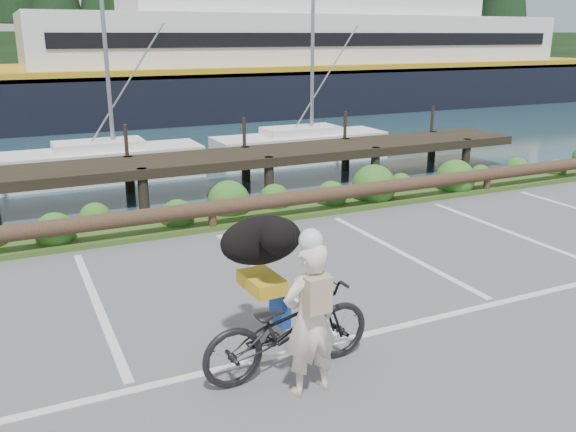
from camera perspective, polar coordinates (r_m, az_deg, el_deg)
name	(u,v)px	position (r m, az deg, el deg)	size (l,w,h in m)	color
ground	(325,328)	(8.17, 3.47, -10.40)	(72.00, 72.00, 0.00)	#565558
harbor_backdrop	(27,65)	(84.99, -23.27, 12.83)	(170.00, 160.00, 30.00)	#1B3642
vegetation_strip	(202,219)	(12.72, -8.05, -0.25)	(34.00, 1.60, 0.10)	#3D5B21
log_rail	(213,230)	(12.10, -7.04, -1.34)	(32.00, 0.30, 0.60)	#443021
bicycle	(288,328)	(6.96, 0.01, -10.39)	(0.72, 2.07, 1.09)	black
cyclist	(310,320)	(6.44, 2.07, -9.66)	(0.62, 0.41, 1.71)	#F0E3CB
dog	(261,240)	(7.18, -2.50, -2.27)	(1.02, 0.50, 0.59)	black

